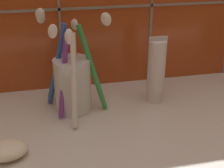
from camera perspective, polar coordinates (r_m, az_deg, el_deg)
sink_counter at (r=54.92cm, az=10.53°, el=-7.97°), size 73.38×37.04×2.00cm
toothbrush_cup at (r=55.41cm, az=-7.35°, el=0.75°), size 12.89×15.92×18.31cm
toothpaste_tube at (r=58.32cm, az=8.10°, el=2.46°), size 3.46×3.29×12.85cm
soap_bar at (r=47.95cm, az=-18.75°, el=-11.36°), size 6.09×4.69×2.39cm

